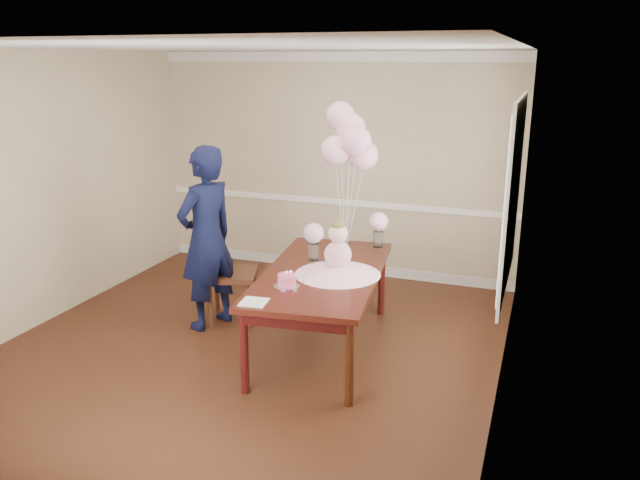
% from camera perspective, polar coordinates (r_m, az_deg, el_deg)
% --- Properties ---
extents(floor, '(4.50, 5.00, 0.00)m').
position_cam_1_polar(floor, '(5.88, -6.97, -10.20)').
color(floor, black).
rests_on(floor, ground).
extents(ceiling, '(4.50, 5.00, 0.02)m').
position_cam_1_polar(ceiling, '(5.27, -8.01, 17.09)').
color(ceiling, white).
rests_on(ceiling, wall_back).
extents(wall_back, '(4.50, 0.02, 2.70)m').
position_cam_1_polar(wall_back, '(7.68, 1.19, 6.83)').
color(wall_back, tan).
rests_on(wall_back, floor).
extents(wall_front, '(4.50, 0.02, 2.70)m').
position_cam_1_polar(wall_front, '(3.51, -26.64, -6.62)').
color(wall_front, tan).
rests_on(wall_front, floor).
extents(wall_left, '(0.02, 5.00, 2.70)m').
position_cam_1_polar(wall_left, '(6.75, -24.73, 4.01)').
color(wall_left, tan).
rests_on(wall_left, floor).
extents(wall_right, '(0.02, 5.00, 2.70)m').
position_cam_1_polar(wall_right, '(4.84, 16.95, 0.43)').
color(wall_right, tan).
rests_on(wall_right, floor).
extents(chair_rail_trim, '(4.50, 0.02, 0.07)m').
position_cam_1_polar(chair_rail_trim, '(7.76, 1.15, 3.53)').
color(chair_rail_trim, white).
rests_on(chair_rail_trim, wall_back).
extents(crown_molding, '(4.50, 0.02, 0.12)m').
position_cam_1_polar(crown_molding, '(7.56, 1.23, 16.42)').
color(crown_molding, silver).
rests_on(crown_molding, wall_back).
extents(baseboard_trim, '(4.50, 0.02, 0.12)m').
position_cam_1_polar(baseboard_trim, '(7.98, 1.11, -2.36)').
color(baseboard_trim, silver).
rests_on(baseboard_trim, floor).
extents(window_frame, '(0.02, 1.66, 1.56)m').
position_cam_1_polar(window_frame, '(5.28, 17.26, 3.94)').
color(window_frame, white).
rests_on(window_frame, wall_right).
extents(window_blinds, '(0.01, 1.50, 1.40)m').
position_cam_1_polar(window_blinds, '(5.28, 17.06, 3.95)').
color(window_blinds, silver).
rests_on(window_blinds, wall_right).
extents(dining_table_top, '(1.26, 2.14, 0.05)m').
position_cam_1_polar(dining_table_top, '(5.65, 0.21, -3.09)').
color(dining_table_top, black).
rests_on(dining_table_top, table_leg_fl).
extents(table_apron, '(1.15, 2.03, 0.10)m').
position_cam_1_polar(table_apron, '(5.68, 0.21, -3.82)').
color(table_apron, black).
rests_on(table_apron, table_leg_fl).
extents(table_leg_fl, '(0.08, 0.08, 0.71)m').
position_cam_1_polar(table_leg_fl, '(5.09, -6.95, -10.18)').
color(table_leg_fl, black).
rests_on(table_leg_fl, floor).
extents(table_leg_fr, '(0.08, 0.08, 0.71)m').
position_cam_1_polar(table_leg_fr, '(4.88, 2.70, -11.25)').
color(table_leg_fr, black).
rests_on(table_leg_fr, floor).
extents(table_leg_bl, '(0.08, 0.08, 0.71)m').
position_cam_1_polar(table_leg_bl, '(6.73, -1.57, -3.31)').
color(table_leg_bl, black).
rests_on(table_leg_bl, floor).
extents(table_leg_br, '(0.08, 0.08, 0.71)m').
position_cam_1_polar(table_leg_br, '(6.58, 5.66, -3.85)').
color(table_leg_br, black).
rests_on(table_leg_br, floor).
extents(baby_skirt, '(0.86, 0.86, 0.10)m').
position_cam_1_polar(baby_skirt, '(5.55, 1.63, -2.64)').
color(baby_skirt, '#FFBBD0').
rests_on(baby_skirt, dining_table_top).
extents(baby_torso, '(0.24, 0.24, 0.24)m').
position_cam_1_polar(baby_torso, '(5.51, 1.64, -1.34)').
color(baby_torso, pink).
rests_on(baby_torso, baby_skirt).
extents(baby_head, '(0.17, 0.17, 0.17)m').
position_cam_1_polar(baby_head, '(5.45, 1.66, 0.59)').
color(baby_head, beige).
rests_on(baby_head, baby_torso).
extents(baby_hair, '(0.12, 0.12, 0.12)m').
position_cam_1_polar(baby_hair, '(5.44, 1.66, 1.21)').
color(baby_hair, brown).
rests_on(baby_hair, baby_head).
extents(cake_platter, '(0.25, 0.25, 0.01)m').
position_cam_1_polar(cake_platter, '(5.27, -3.05, -4.23)').
color(cake_platter, '#B7B7BB').
rests_on(cake_platter, dining_table_top).
extents(birthday_cake, '(0.17, 0.17, 0.10)m').
position_cam_1_polar(birthday_cake, '(5.26, -3.06, -3.67)').
color(birthday_cake, '#E34777').
rests_on(birthday_cake, cake_platter).
extents(cake_flower_a, '(0.03, 0.03, 0.03)m').
position_cam_1_polar(cake_flower_a, '(5.23, -3.07, -2.99)').
color(cake_flower_a, white).
rests_on(cake_flower_a, birthday_cake).
extents(cake_flower_b, '(0.03, 0.03, 0.03)m').
position_cam_1_polar(cake_flower_b, '(5.24, -2.69, -2.94)').
color(cake_flower_b, white).
rests_on(cake_flower_b, birthday_cake).
extents(rose_vase_near, '(0.11, 0.11, 0.16)m').
position_cam_1_polar(rose_vase_near, '(5.93, -0.57, -1.06)').
color(rose_vase_near, silver).
rests_on(rose_vase_near, dining_table_top).
extents(roses_near, '(0.19, 0.19, 0.19)m').
position_cam_1_polar(roses_near, '(5.88, -0.58, 0.64)').
color(roses_near, beige).
rests_on(roses_near, rose_vase_near).
extents(rose_vase_far, '(0.11, 0.11, 0.16)m').
position_cam_1_polar(rose_vase_far, '(6.37, 5.33, 0.08)').
color(rose_vase_far, silver).
rests_on(rose_vase_far, dining_table_top).
extents(roses_far, '(0.19, 0.19, 0.19)m').
position_cam_1_polar(roses_far, '(6.32, 5.37, 1.67)').
color(roses_far, '#FBD2D6').
rests_on(roses_far, rose_vase_far).
extents(napkin, '(0.23, 0.23, 0.01)m').
position_cam_1_polar(napkin, '(4.96, -6.05, -5.67)').
color(napkin, silver).
rests_on(napkin, dining_table_top).
extents(balloon_weight, '(0.05, 0.05, 0.02)m').
position_cam_1_polar(balloon_weight, '(6.14, 2.29, -1.16)').
color(balloon_weight, white).
rests_on(balloon_weight, dining_table_top).
extents(balloon_a, '(0.28, 0.28, 0.28)m').
position_cam_1_polar(balloon_a, '(5.94, 1.43, 8.20)').
color(balloon_a, '#FFB4D2').
rests_on(balloon_a, balloon_ribbon_a).
extents(balloon_b, '(0.28, 0.28, 0.28)m').
position_cam_1_polar(balloon_b, '(5.84, 3.31, 9.05)').
color(balloon_b, '#F6AED3').
rests_on(balloon_b, balloon_ribbon_b).
extents(balloon_c, '(0.28, 0.28, 0.28)m').
position_cam_1_polar(balloon_c, '(5.99, 2.80, 10.22)').
color(balloon_c, '#FFB4CC').
rests_on(balloon_c, balloon_ribbon_c).
extents(balloon_d, '(0.28, 0.28, 0.28)m').
position_cam_1_polar(balloon_d, '(6.02, 1.88, 11.23)').
color(balloon_d, '#ECA7C5').
rests_on(balloon_d, balloon_ribbon_d).
extents(balloon_e, '(0.28, 0.28, 0.28)m').
position_cam_1_polar(balloon_e, '(5.98, 3.99, 7.73)').
color(balloon_e, '#FFB4C4').
rests_on(balloon_e, balloon_ribbon_e).
extents(balloon_ribbon_a, '(0.09, 0.02, 0.85)m').
position_cam_1_polar(balloon_ribbon_a, '(6.04, 1.86, 2.74)').
color(balloon_ribbon_a, white).
rests_on(balloon_ribbon_a, balloon_weight).
extents(balloon_ribbon_b, '(0.11, 0.04, 0.95)m').
position_cam_1_polar(balloon_ribbon_b, '(5.98, 2.78, 3.10)').
color(balloon_ribbon_b, silver).
rests_on(balloon_ribbon_b, balloon_weight).
extents(balloon_ribbon_c, '(0.01, 0.10, 1.05)m').
position_cam_1_polar(balloon_ribbon_c, '(6.05, 2.53, 3.75)').
color(balloon_ribbon_c, white).
rests_on(balloon_ribbon_c, balloon_weight).
extents(balloon_ribbon_d, '(0.10, 0.09, 1.15)m').
position_cam_1_polar(balloon_ribbon_d, '(6.06, 2.08, 4.26)').
color(balloon_ribbon_d, white).
rests_on(balloon_ribbon_d, balloon_weight).
extents(balloon_ribbon_e, '(0.13, 0.09, 0.79)m').
position_cam_1_polar(balloon_ribbon_e, '(6.06, 3.12, 2.52)').
color(balloon_ribbon_e, white).
rests_on(balloon_ribbon_e, balloon_weight).
extents(dining_chair_seat, '(0.62, 0.62, 0.06)m').
position_cam_1_polar(dining_chair_seat, '(6.41, -8.06, -3.12)').
color(dining_chair_seat, '#3C1C10').
rests_on(dining_chair_seat, chair_leg_fl).
extents(chair_leg_fl, '(0.06, 0.06, 0.48)m').
position_cam_1_polar(chair_leg_fl, '(6.35, -10.01, -5.91)').
color(chair_leg_fl, '#3B1F10').
rests_on(chair_leg_fl, floor).
extents(chair_leg_fr, '(0.06, 0.06, 0.48)m').
position_cam_1_polar(chair_leg_fr, '(6.30, -6.41, -5.97)').
color(chair_leg_fr, '#32170D').
rests_on(chair_leg_fr, floor).
extents(chair_leg_bl, '(0.06, 0.06, 0.48)m').
position_cam_1_polar(chair_leg_bl, '(6.72, -9.42, -4.63)').
color(chair_leg_bl, '#3A1C0F').
rests_on(chair_leg_bl, floor).
extents(chair_leg_br, '(0.06, 0.06, 0.48)m').
position_cam_1_polar(chair_leg_br, '(6.66, -6.03, -4.67)').
color(chair_leg_br, '#35160E').
rests_on(chair_leg_br, floor).
extents(chair_back_post_l, '(0.06, 0.06, 0.62)m').
position_cam_1_polar(chair_back_post_l, '(6.16, -10.47, -0.89)').
color(chair_back_post_l, '#3D1D10').
rests_on(chair_back_post_l, dining_chair_seat).
extents(chair_back_post_r, '(0.06, 0.06, 0.62)m').
position_cam_1_polar(chair_back_post_r, '(6.54, -9.84, 0.14)').
color(chair_back_post_r, '#34150E').
rests_on(chair_back_post_r, dining_chair_seat).
extents(chair_slat_low, '(0.18, 0.43, 0.06)m').
position_cam_1_polar(chair_slat_low, '(6.39, -10.09, -1.50)').
color(chair_slat_low, '#39210F').
rests_on(chair_slat_low, dining_chair_seat).
extents(chair_slat_mid, '(0.18, 0.43, 0.06)m').
position_cam_1_polar(chair_slat_mid, '(6.34, -10.17, 0.02)').
color(chair_slat_mid, '#3C1C10').
rests_on(chair_slat_mid, dining_chair_seat).
extents(chair_slat_top, '(0.18, 0.43, 0.06)m').
position_cam_1_polar(chair_slat_top, '(6.29, -10.25, 1.57)').
color(chair_slat_top, '#33110E').
rests_on(chair_slat_top, dining_chair_seat).
extents(woman, '(0.63, 0.77, 1.83)m').
position_cam_1_polar(woman, '(6.20, -10.33, 0.13)').
color(woman, black).
rests_on(woman, floor).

